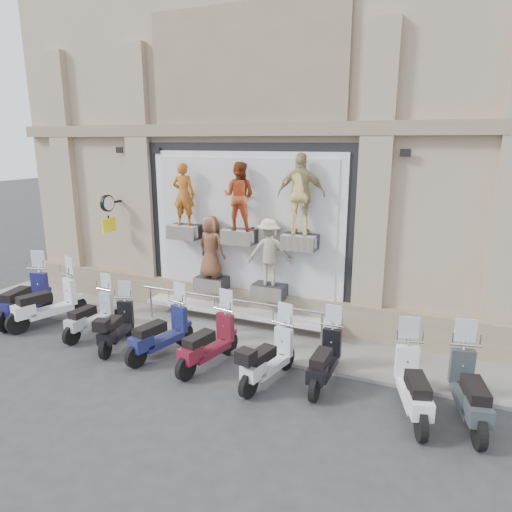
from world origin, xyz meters
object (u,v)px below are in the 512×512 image
object	(u,v)px
scooter_c	(90,307)
scooter_e	(160,323)
scooter_d	(116,318)
scooter_j	(471,378)
scooter_a	(23,289)
scooter_f	(208,332)
scooter_b	(46,294)
guard_rail	(230,316)
scooter_i	(414,374)
scooter_h	(325,350)
scooter_g	(269,348)
clock_sign_bracket	(108,209)

from	to	relation	value
scooter_c	scooter_e	bearing A→B (deg)	-4.56
scooter_d	scooter_j	distance (m)	7.33
scooter_a	scooter_f	size ratio (longest dim) A/B	1.13
scooter_b	scooter_d	xyz separation A→B (m)	(2.47, -0.30, -0.14)
guard_rail	scooter_c	size ratio (longest dim) A/B	2.92
scooter_f	scooter_i	xyz separation A→B (m)	(4.05, -0.13, 0.01)
scooter_b	scooter_h	size ratio (longest dim) A/B	1.17
scooter_f	scooter_h	xyz separation A→B (m)	(2.40, 0.26, -0.04)
scooter_f	guard_rail	bearing A→B (deg)	112.86
guard_rail	scooter_j	world-z (taller)	scooter_j
scooter_b	scooter_j	xyz separation A→B (m)	(9.79, -0.28, -0.05)
scooter_g	scooter_c	bearing A→B (deg)	-172.97
scooter_i	scooter_j	world-z (taller)	scooter_j
scooter_e	scooter_f	world-z (taller)	scooter_f
scooter_b	scooter_j	bearing A→B (deg)	16.50
clock_sign_bracket	scooter_d	distance (m)	3.50
guard_rail	scooter_g	xyz separation A→B (m)	(1.73, -1.77, 0.27)
scooter_e	scooter_g	size ratio (longest dim) A/B	1.04
guard_rail	scooter_i	xyz separation A→B (m)	(4.39, -1.79, 0.31)
scooter_c	scooter_g	xyz separation A→B (m)	(4.79, -0.40, 0.03)
guard_rail	scooter_a	xyz separation A→B (m)	(-5.32, -1.33, 0.40)
scooter_c	scooter_h	xyz separation A→B (m)	(5.80, -0.03, 0.01)
scooter_c	scooter_g	bearing A→B (deg)	-2.38
guard_rail	scooter_f	distance (m)	1.71
guard_rail	scooter_c	bearing A→B (deg)	-155.96
scooter_c	guard_rail	bearing A→B (deg)	26.45
scooter_e	scooter_j	size ratio (longest dim) A/B	0.96
scooter_c	scooter_a	bearing A→B (deg)	-178.52
scooter_g	scooter_e	bearing A→B (deg)	-171.11
clock_sign_bracket	scooter_h	distance (m)	7.21
clock_sign_bracket	scooter_a	world-z (taller)	clock_sign_bracket
scooter_e	scooter_i	world-z (taller)	scooter_i
guard_rail	scooter_j	xyz separation A→B (m)	(5.27, -1.61, 0.33)
guard_rail	scooter_i	size ratio (longest dim) A/B	2.65
guard_rail	scooter_b	distance (m)	4.73
scooter_e	scooter_b	bearing A→B (deg)	-171.19
scooter_b	scooter_j	distance (m)	9.80
scooter_i	scooter_j	distance (m)	0.89
scooter_e	scooter_j	bearing A→B (deg)	13.67
scooter_d	scooter_i	bearing A→B (deg)	-17.43
scooter_a	scooter_d	world-z (taller)	scooter_a
guard_rail	scooter_c	world-z (taller)	scooter_c
scooter_b	scooter_f	bearing A→B (deg)	14.37
guard_rail	scooter_h	size ratio (longest dim) A/B	2.86
clock_sign_bracket	scooter_g	size ratio (longest dim) A/B	0.57
scooter_c	scooter_j	xyz separation A→B (m)	(8.32, -0.25, 0.09)
scooter_a	scooter_f	world-z (taller)	scooter_a
scooter_a	scooter_i	world-z (taller)	scooter_a
scooter_a	scooter_i	distance (m)	9.72
scooter_b	scooter_g	world-z (taller)	scooter_b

